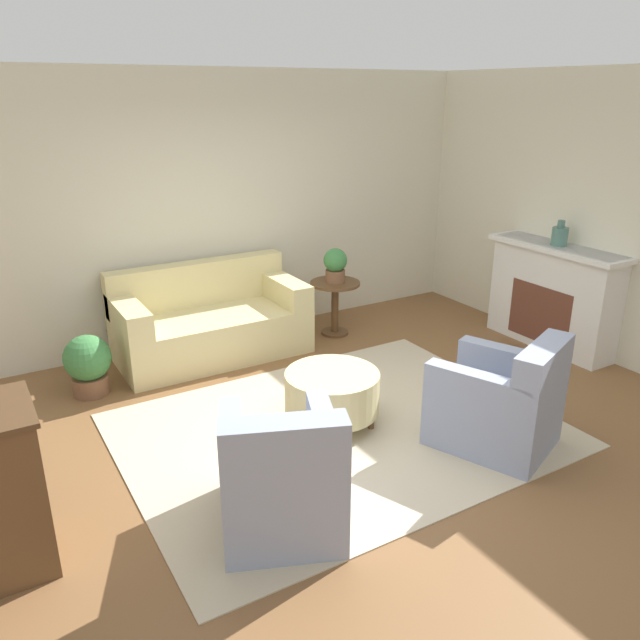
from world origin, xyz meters
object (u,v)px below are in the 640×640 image
object	(u,v)px
side_table	(335,298)
potted_plant_on_side_table	(335,264)
couch	(210,323)
ottoman_table	(332,392)
armchair_left	(281,479)
armchair_right	(501,405)
vase_mantel_near	(560,236)
potted_plant_floor	(88,363)

from	to	relation	value
side_table	potted_plant_on_side_table	bearing A→B (deg)	0.00
couch	ottoman_table	bearing A→B (deg)	-80.88
potted_plant_on_side_table	side_table	bearing A→B (deg)	0.00
armchair_left	armchair_right	bearing A→B (deg)	0.00
armchair_right	ottoman_table	world-z (taller)	armchair_right
armchair_right	potted_plant_on_side_table	xyz separation A→B (m)	(0.17, 2.63, 0.46)
side_table	vase_mantel_near	bearing A→B (deg)	-39.14
armchair_left	vase_mantel_near	size ratio (longest dim) A/B	4.08
armchair_right	ottoman_table	bearing A→B (deg)	135.07
couch	potted_plant_floor	distance (m)	1.31
ottoman_table	potted_plant_on_side_table	world-z (taller)	potted_plant_on_side_table
vase_mantel_near	armchair_right	bearing A→B (deg)	-148.57
potted_plant_floor	potted_plant_on_side_table	bearing A→B (deg)	2.76
armchair_right	ottoman_table	xyz separation A→B (m)	(-0.93, 0.92, -0.06)
vase_mantel_near	potted_plant_on_side_table	size ratio (longest dim) A/B	0.69
armchair_right	side_table	bearing A→B (deg)	86.22
side_table	armchair_left	bearing A→B (deg)	-127.77
vase_mantel_near	armchair_left	bearing A→B (deg)	-162.67
armchair_left	potted_plant_on_side_table	size ratio (longest dim) A/B	2.82
couch	armchair_left	world-z (taller)	couch
ottoman_table	side_table	distance (m)	2.04
side_table	vase_mantel_near	distance (m)	2.42
armchair_right	vase_mantel_near	size ratio (longest dim) A/B	4.08
couch	vase_mantel_near	size ratio (longest dim) A/B	7.28
side_table	potted_plant_on_side_table	distance (m)	0.39
ottoman_table	potted_plant_on_side_table	bearing A→B (deg)	57.25
ottoman_table	armchair_right	bearing A→B (deg)	-44.93
armchair_right	side_table	distance (m)	2.64
couch	ottoman_table	size ratio (longest dim) A/B	2.47
armchair_left	ottoman_table	size ratio (longest dim) A/B	1.38
couch	armchair_left	size ratio (longest dim) A/B	1.79
ottoman_table	side_table	world-z (taller)	side_table
ottoman_table	potted_plant_floor	bearing A→B (deg)	134.85
couch	potted_plant_on_side_table	distance (m)	1.49
side_table	armchair_right	bearing A→B (deg)	-93.78
armchair_left	potted_plant_floor	world-z (taller)	armchair_left
ottoman_table	couch	bearing A→B (deg)	99.12
armchair_right	side_table	xyz separation A→B (m)	(0.17, 2.63, 0.07)
couch	ottoman_table	xyz separation A→B (m)	(0.30, -1.88, -0.04)
ottoman_table	armchair_left	bearing A→B (deg)	-135.54
armchair_left	armchair_right	world-z (taller)	same
vase_mantel_near	potted_plant_floor	world-z (taller)	vase_mantel_near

